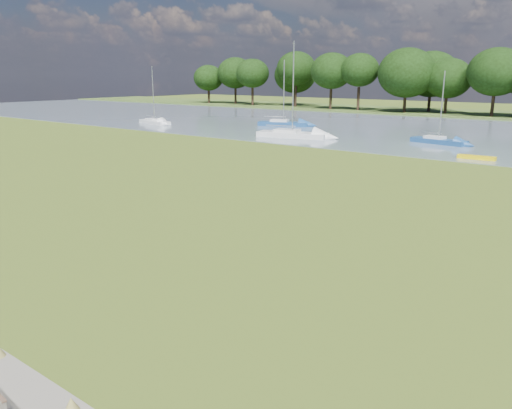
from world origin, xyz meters
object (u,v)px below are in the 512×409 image
Objects in this scene: sailboat_0 at (283,122)px; sailboat_1 at (292,133)px; sailboat_2 at (154,121)px; kayak at (476,157)px; sailboat_3 at (438,139)px.

sailboat_0 is 0.85× the size of sailboat_1.
sailboat_2 is at bearing 163.33° from sailboat_1.
sailboat_2 reaches higher than kayak.
sailboat_2 is at bearing 171.61° from kayak.
sailboat_0 is at bearing 41.98° from sailboat_2.
sailboat_1 is 1.43× the size of sailboat_3.
sailboat_3 is (36.83, 3.00, 0.01)m from sailboat_2.
sailboat_3 is (-5.36, 7.42, 0.27)m from kayak.
sailboat_1 is at bearing 11.00° from sailboat_2.
sailboat_0 is 12.05m from sailboat_1.
sailboat_2 reaches higher than sailboat_3.
kayak is 19.50m from sailboat_1.
kayak is 0.38× the size of sailboat_2.
sailboat_1 is (7.50, -9.43, 0.01)m from sailboat_0.
sailboat_0 is 1.21× the size of sailboat_3.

